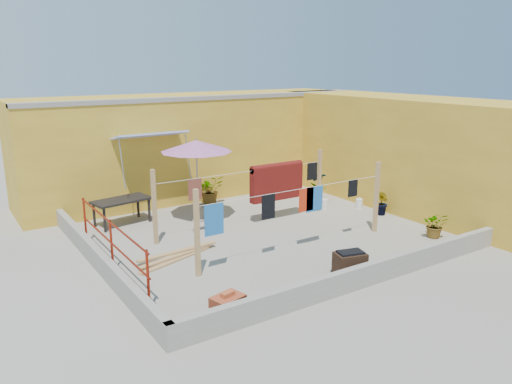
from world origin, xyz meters
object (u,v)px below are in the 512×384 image
white_basin (339,280)px  plant_back_a (210,190)px  water_jug_a (325,204)px  brick_stack (228,306)px  green_hose (311,192)px  outdoor_table (121,202)px  brazier (350,264)px  patio_umbrella (196,147)px  water_jug_b (359,203)px

white_basin → plant_back_a: size_ratio=0.55×
white_basin → water_jug_a: 5.18m
brick_stack → green_hose: (6.48, 5.69, -0.17)m
outdoor_table → brazier: 6.40m
patio_umbrella → water_jug_b: (4.55, -1.48, -1.90)m
water_jug_a → green_hose: size_ratio=0.67×
green_hose → plant_back_a: plant_back_a is taller
water_jug_a → patio_umbrella: bearing=165.5°
brick_stack → water_jug_a: brick_stack is taller
plant_back_a → outdoor_table: bearing=-170.1°
outdoor_table → plant_back_a: size_ratio=1.82×
patio_umbrella → water_jug_a: size_ratio=7.86×
outdoor_table → brazier: size_ratio=2.30×
brick_stack → brazier: size_ratio=0.89×
brick_stack → white_basin: bearing=-0.0°
brazier → patio_umbrella: bearing=99.9°
water_jug_a → plant_back_a: bearing=138.3°
brick_stack → outdoor_table: bearing=88.2°
patio_umbrella → water_jug_b: bearing=-18.0°
brick_stack → brazier: brazier is taller
outdoor_table → white_basin: outdoor_table is taller
brick_stack → white_basin: 2.51m
water_jug_a → water_jug_b: 1.03m
brazier → plant_back_a: size_ratio=0.79×
green_hose → brick_stack: bearing=-138.7°
white_basin → water_jug_b: 5.39m
water_jug_b → green_hose: 2.13m
brick_stack → patio_umbrella: bearing=68.4°
outdoor_table → brazier: (2.68, -5.80, -0.36)m
water_jug_a → water_jug_b: bearing=-31.4°
brick_stack → green_hose: size_ratio=1.31×
water_jug_a → plant_back_a: size_ratio=0.36×
outdoor_table → white_basin: size_ratio=3.33×
patio_umbrella → white_basin: patio_umbrella is taller
patio_umbrella → plant_back_a: size_ratio=2.81×
brazier → plant_back_a: bearing=87.9°
outdoor_table → water_jug_b: outdoor_table is taller
green_hose → plant_back_a: 3.48m
brick_stack → green_hose: bearing=41.3°
green_hose → outdoor_table: bearing=178.2°
water_jug_b → patio_umbrella: bearing=162.0°
brick_stack → brazier: bearing=1.9°
brick_stack → water_jug_a: size_ratio=1.96×
outdoor_table → water_jug_b: (6.37, -2.32, -0.48)m
brick_stack → green_hose: 8.63m
brazier → green_hose: 6.67m
white_basin → water_jug_a: size_ratio=1.53×
brazier → brick_stack: bearing=-178.1°
patio_umbrella → brazier: 5.33m
patio_umbrella → plant_back_a: 2.37m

